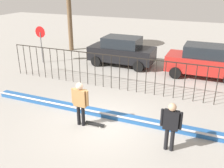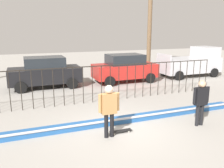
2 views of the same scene
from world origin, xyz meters
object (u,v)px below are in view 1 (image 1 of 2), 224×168
Objects in this scene: skateboarder at (80,100)px; parked_car_red at (204,61)px; parked_car_black at (122,51)px; stop_sign at (41,40)px; camera_operator at (171,123)px; skateboard at (94,124)px.

skateboarder is 0.42× the size of parked_car_red.
stop_sign is at bearing -159.65° from parked_car_black.
stop_sign is at bearing -32.73° from camera_operator.
parked_car_red is at bearing 0.10° from parked_car_black.
skateboard is (0.50, 0.17, -1.01)m from skateboarder.
skateboarder is at bearing 178.22° from skateboard.
skateboarder is 8.03m from parked_car_black.
parked_car_black is 1.00× the size of parked_car_red.
skateboard is 0.46× the size of camera_operator.
stop_sign reaches higher than parked_car_red.
camera_operator is 0.40× the size of parked_car_black.
skateboarder is 3.51m from camera_operator.
parked_car_black is at bearing 92.55° from skateboarder.
parked_car_red is at bearing 55.91° from skateboarder.
skateboarder is 9.11m from stop_sign.
parked_car_red is at bearing 7.06° from stop_sign.
stop_sign is (-5.26, -1.60, 0.64)m from parked_car_black.
parked_car_red is (5.25, -0.30, 0.00)m from parked_car_black.
skateboarder is at bearing -122.09° from parked_car_red.
stop_sign reaches higher than skateboarder.
parked_car_black is at bearing 172.17° from parked_car_red.
parked_car_black is (-4.77, 8.22, -0.07)m from camera_operator.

